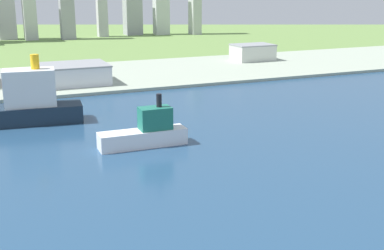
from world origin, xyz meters
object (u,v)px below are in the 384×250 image
Objects in this scene: cargo_ship at (19,105)px; warehouse_main at (72,74)px; ferry_boat at (146,132)px; warehouse_annex at (253,52)px.

cargo_ship reaches higher than warehouse_main.
warehouse_main is at bearing 92.08° from ferry_boat.
warehouse_annex is (183.99, 219.53, 3.54)m from ferry_boat.
warehouse_main is (47.40, 97.83, -1.17)m from cargo_ship.
ferry_boat is at bearing -87.92° from warehouse_main.
ferry_boat is at bearing -129.97° from warehouse_annex.
warehouse_annex is at bearing 16.03° from warehouse_main.
warehouse_annex is at bearing 50.03° from ferry_boat.
cargo_ship is at bearing 128.50° from ferry_boat.
ferry_boat reaches higher than warehouse_main.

